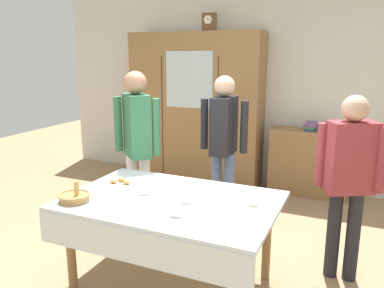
# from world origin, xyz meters

# --- Properties ---
(ground_plane) EXTENTS (12.00, 12.00, 0.00)m
(ground_plane) POSITION_xyz_m (0.00, 0.00, 0.00)
(ground_plane) COLOR #997A56
(ground_plane) RESTS_ON ground
(back_wall) EXTENTS (6.40, 0.10, 2.70)m
(back_wall) POSITION_xyz_m (0.00, 2.65, 1.35)
(back_wall) COLOR silver
(back_wall) RESTS_ON ground
(dining_table) EXTENTS (1.63, 1.08, 0.74)m
(dining_table) POSITION_xyz_m (0.00, -0.24, 0.64)
(dining_table) COLOR olive
(dining_table) RESTS_ON ground
(wall_cabinet) EXTENTS (1.91, 0.46, 2.12)m
(wall_cabinet) POSITION_xyz_m (-0.90, 2.35, 1.06)
(wall_cabinet) COLOR olive
(wall_cabinet) RESTS_ON ground
(mantel_clock) EXTENTS (0.18, 0.11, 0.24)m
(mantel_clock) POSITION_xyz_m (-0.70, 2.35, 2.24)
(mantel_clock) COLOR brown
(mantel_clock) RESTS_ON wall_cabinet
(bookshelf_low) EXTENTS (1.00, 0.35, 0.87)m
(bookshelf_low) POSITION_xyz_m (0.70, 2.41, 0.43)
(bookshelf_low) COLOR olive
(bookshelf_low) RESTS_ON ground
(book_stack) EXTENTS (0.18, 0.23, 0.11)m
(book_stack) POSITION_xyz_m (0.70, 2.41, 0.92)
(book_stack) COLOR #2D5184
(book_stack) RESTS_ON bookshelf_low
(tea_cup_mid_left) EXTENTS (0.13, 0.13, 0.06)m
(tea_cup_mid_left) POSITION_xyz_m (0.19, -0.50, 0.77)
(tea_cup_mid_left) COLOR silver
(tea_cup_mid_left) RESTS_ON dining_table
(tea_cup_center) EXTENTS (0.13, 0.13, 0.06)m
(tea_cup_center) POSITION_xyz_m (0.62, -0.09, 0.77)
(tea_cup_center) COLOR white
(tea_cup_center) RESTS_ON dining_table
(tea_cup_mid_right) EXTENTS (0.13, 0.13, 0.06)m
(tea_cup_mid_right) POSITION_xyz_m (0.15, -0.25, 0.77)
(tea_cup_mid_right) COLOR white
(tea_cup_mid_right) RESTS_ON dining_table
(tea_cup_near_left) EXTENTS (0.13, 0.13, 0.06)m
(tea_cup_near_left) POSITION_xyz_m (0.59, 0.09, 0.77)
(tea_cup_near_left) COLOR white
(tea_cup_near_left) RESTS_ON dining_table
(tea_cup_far_right) EXTENTS (0.13, 0.13, 0.06)m
(tea_cup_far_right) POSITION_xyz_m (-0.23, -0.21, 0.77)
(tea_cup_far_right) COLOR silver
(tea_cup_far_right) RESTS_ON dining_table
(bread_basket) EXTENTS (0.24, 0.24, 0.16)m
(bread_basket) POSITION_xyz_m (-0.65, -0.54, 0.78)
(bread_basket) COLOR #9E7542
(bread_basket) RESTS_ON dining_table
(pastry_plate) EXTENTS (0.28, 0.28, 0.05)m
(pastry_plate) POSITION_xyz_m (-0.55, -0.09, 0.75)
(pastry_plate) COLOR white
(pastry_plate) RESTS_ON dining_table
(spoon_back_edge) EXTENTS (0.12, 0.02, 0.01)m
(spoon_back_edge) POSITION_xyz_m (-0.00, -0.15, 0.74)
(spoon_back_edge) COLOR silver
(spoon_back_edge) RESTS_ON dining_table
(spoon_near_right) EXTENTS (0.12, 0.02, 0.01)m
(spoon_near_right) POSITION_xyz_m (0.10, 0.09, 0.74)
(spoon_near_right) COLOR silver
(spoon_near_right) RESTS_ON dining_table
(spoon_far_right) EXTENTS (0.12, 0.02, 0.01)m
(spoon_far_right) POSITION_xyz_m (-0.52, 0.17, 0.74)
(spoon_far_right) COLOR silver
(spoon_far_right) RESTS_ON dining_table
(person_behind_table_right) EXTENTS (0.52, 0.36, 1.62)m
(person_behind_table_right) POSITION_xyz_m (-0.02, 1.07, 0.98)
(person_behind_table_right) COLOR slate
(person_behind_table_right) RESTS_ON ground
(person_near_right_end) EXTENTS (0.52, 0.35, 1.53)m
(person_near_right_end) POSITION_xyz_m (1.24, 0.47, 0.92)
(person_near_right_end) COLOR #232328
(person_near_right_end) RESTS_ON ground
(person_beside_shelf) EXTENTS (0.52, 0.39, 1.67)m
(person_beside_shelf) POSITION_xyz_m (-0.74, 0.52, 1.02)
(person_beside_shelf) COLOR silver
(person_beside_shelf) RESTS_ON ground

